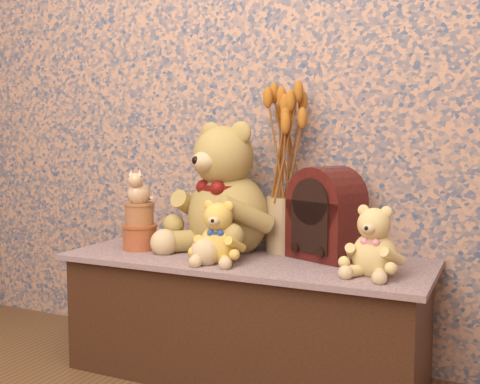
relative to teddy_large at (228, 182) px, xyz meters
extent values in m
cube|color=#395175|center=(0.11, 0.17, 0.60)|extent=(3.00, 0.10, 2.60)
cube|color=#394B75|center=(0.11, -0.08, -0.48)|extent=(1.32, 0.52, 0.44)
cylinder|color=tan|center=(0.20, 0.06, -0.16)|extent=(0.16, 0.16, 0.21)
cylinder|color=#B97036|center=(-0.32, -0.13, -0.22)|extent=(0.15, 0.15, 0.09)
cylinder|color=tan|center=(-0.32, -0.13, -0.13)|extent=(0.11, 0.11, 0.08)
camera|label=1|loc=(0.95, -1.93, 0.17)|focal=42.76mm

